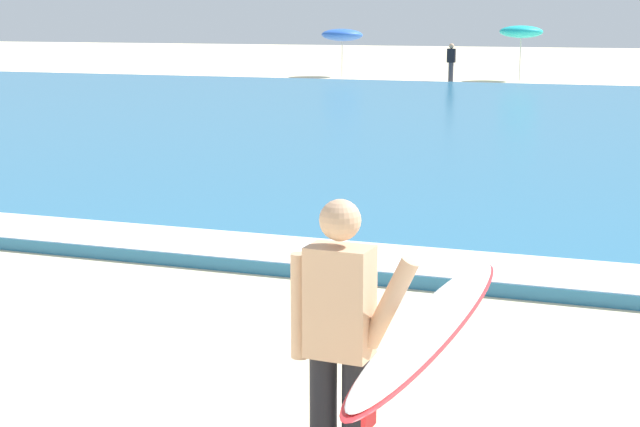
# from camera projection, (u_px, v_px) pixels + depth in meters

# --- Properties ---
(sea) EXTENTS (120.00, 28.00, 0.14)m
(sea) POSITION_uv_depth(u_px,v_px,m) (464.00, 125.00, 23.17)
(sea) COLOR teal
(sea) RESTS_ON ground
(surf_foam) EXTENTS (120.00, 1.17, 0.01)m
(surf_foam) POSITION_uv_depth(u_px,v_px,m) (230.00, 244.00, 10.79)
(surf_foam) COLOR white
(surf_foam) RESTS_ON sea
(surfer_with_board) EXTENTS (1.00, 2.47, 1.73)m
(surfer_with_board) POSITION_uv_depth(u_px,v_px,m) (381.00, 335.00, 5.01)
(surfer_with_board) COLOR black
(surfer_with_board) RESTS_ON ground
(beach_umbrella_0) EXTENTS (1.80, 1.83, 2.11)m
(beach_umbrella_0) POSITION_uv_depth(u_px,v_px,m) (342.00, 35.00, 42.07)
(beach_umbrella_0) COLOR beige
(beach_umbrella_0) RESTS_ON ground
(beach_umbrella_1) EXTENTS (1.76, 1.79, 2.29)m
(beach_umbrella_1) POSITION_uv_depth(u_px,v_px,m) (521.00, 32.00, 39.33)
(beach_umbrella_1) COLOR beige
(beach_umbrella_1) RESTS_ON ground
(beachgoer_near_row_left) EXTENTS (0.32, 0.20, 1.58)m
(beachgoer_near_row_left) POSITION_uv_depth(u_px,v_px,m) (451.00, 62.00, 37.62)
(beachgoer_near_row_left) COLOR #383842
(beachgoer_near_row_left) RESTS_ON ground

